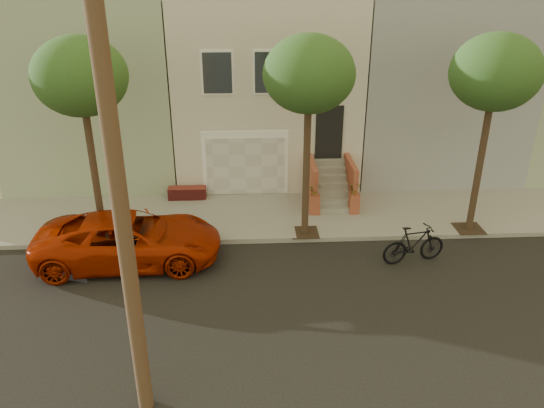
{
  "coord_description": "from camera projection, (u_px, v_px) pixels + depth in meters",
  "views": [
    {
      "loc": [
        -0.86,
        -11.39,
        8.18
      ],
      "look_at": [
        -0.12,
        3.0,
        1.62
      ],
      "focal_mm": 34.84,
      "sensor_mm": 36.0,
      "label": 1
    }
  ],
  "objects": [
    {
      "name": "house_row",
      "position": [
        265.0,
        81.0,
        22.44
      ],
      "size": [
        33.1,
        11.7,
        7.0
      ],
      "color": "#B9B19E",
      "rests_on": "sidewalk"
    },
    {
      "name": "ground",
      "position": [
        282.0,
        308.0,
        13.78
      ],
      "size": [
        90.0,
        90.0,
        0.0
      ],
      "primitive_type": "plane",
      "color": "black",
      "rests_on": "ground"
    },
    {
      "name": "tree_right",
      "position": [
        496.0,
        74.0,
        15.45
      ],
      "size": [
        2.7,
        2.57,
        6.3
      ],
      "color": "#2D2116",
      "rests_on": "sidewalk"
    },
    {
      "name": "motorcycle",
      "position": [
        414.0,
        244.0,
        15.66
      ],
      "size": [
        2.07,
        0.96,
        1.2
      ],
      "primitive_type": "imported",
      "rotation": [
        0.0,
        0.0,
        1.78
      ],
      "color": "black",
      "rests_on": "ground"
    },
    {
      "name": "sidewalk",
      "position": [
        272.0,
        216.0,
        18.62
      ],
      "size": [
        40.0,
        3.7,
        0.15
      ],
      "primitive_type": "cube",
      "color": "gray",
      "rests_on": "ground"
    },
    {
      "name": "pickup_truck",
      "position": [
        129.0,
        239.0,
        15.64
      ],
      "size": [
        5.48,
        2.68,
        1.5
      ],
      "primitive_type": "imported",
      "rotation": [
        0.0,
        0.0,
        1.61
      ],
      "color": "#9F1D00",
      "rests_on": "ground"
    },
    {
      "name": "tree_left",
      "position": [
        80.0,
        78.0,
        14.89
      ],
      "size": [
        2.7,
        2.57,
        6.3
      ],
      "color": "#2D2116",
      "rests_on": "sidewalk"
    },
    {
      "name": "tree_mid",
      "position": [
        309.0,
        76.0,
        15.2
      ],
      "size": [
        2.7,
        2.57,
        6.3
      ],
      "color": "#2D2116",
      "rests_on": "sidewalk"
    }
  ]
}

